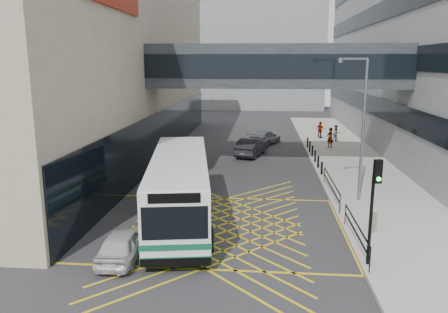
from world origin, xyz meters
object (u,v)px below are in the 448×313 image
(car_silver, at_px, (265,137))
(street_lamp, at_px, (361,121))
(car_white, at_px, (123,244))
(pedestrian_a, at_px, (330,138))
(litter_bin, at_px, (375,221))
(pedestrian_b, at_px, (336,134))
(car_dark, at_px, (251,147))
(pedestrian_c, at_px, (320,130))
(bus, at_px, (180,186))
(traffic_light, at_px, (374,197))

(car_silver, xyz_separation_m, street_lamp, (5.09, -17.69, 3.91))
(car_white, distance_m, pedestrian_a, 26.44)
(litter_bin, xyz_separation_m, pedestrian_a, (0.89, 20.32, 0.42))
(pedestrian_b, bearing_deg, car_white, -133.78)
(car_dark, distance_m, pedestrian_c, 10.94)
(street_lamp, bearing_deg, car_silver, 88.81)
(car_dark, relative_size, street_lamp, 0.63)
(litter_bin, bearing_deg, pedestrian_a, 87.49)
(pedestrian_b, bearing_deg, litter_bin, -113.35)
(car_silver, relative_size, street_lamp, 0.58)
(bus, bearing_deg, car_white, -116.66)
(pedestrian_a, height_order, pedestrian_b, pedestrian_a)
(pedestrian_b, bearing_deg, pedestrian_a, -127.20)
(bus, xyz_separation_m, pedestrian_a, (10.14, 19.13, -0.68))
(street_lamp, height_order, pedestrian_c, street_lamp)
(car_silver, bearing_deg, traffic_light, 122.21)
(car_dark, bearing_deg, street_lamp, 132.45)
(pedestrian_a, relative_size, pedestrian_b, 1.13)
(car_white, distance_m, pedestrian_b, 29.77)
(car_dark, xyz_separation_m, pedestrian_c, (6.79, 8.58, 0.23))
(car_white, height_order, pedestrian_b, pedestrian_b)
(pedestrian_a, bearing_deg, car_white, 28.68)
(street_lamp, distance_m, pedestrian_a, 16.01)
(litter_bin, height_order, pedestrian_c, pedestrian_c)
(car_dark, relative_size, car_silver, 1.07)
(bus, distance_m, pedestrian_a, 21.66)
(bus, distance_m, litter_bin, 9.39)
(bus, xyz_separation_m, car_white, (-1.46, -4.63, -1.13))
(pedestrian_c, bearing_deg, car_dark, 92.01)
(car_white, distance_m, traffic_light, 9.92)
(bus, relative_size, car_white, 3.05)
(car_silver, bearing_deg, pedestrian_c, -127.44)
(car_silver, relative_size, pedestrian_a, 2.50)
(street_lamp, distance_m, pedestrian_b, 19.21)
(street_lamp, bearing_deg, litter_bin, -108.25)
(car_white, relative_size, traffic_light, 0.94)
(bus, distance_m, car_dark, 16.14)
(street_lamp, bearing_deg, traffic_light, -115.07)
(bus, bearing_deg, car_dark, 69.70)
(bus, relative_size, traffic_light, 2.87)
(street_lamp, bearing_deg, car_dark, 99.59)
(traffic_light, xyz_separation_m, litter_bin, (1.05, 3.48, -2.22))
(bus, relative_size, pedestrian_a, 6.53)
(pedestrian_c, bearing_deg, pedestrian_b, 162.34)
(car_white, bearing_deg, car_silver, -103.69)
(pedestrian_b, bearing_deg, car_silver, 170.21)
(car_dark, distance_m, street_lamp, 14.27)
(car_silver, distance_m, street_lamp, 18.82)
(car_dark, height_order, pedestrian_a, pedestrian_a)
(traffic_light, height_order, street_lamp, street_lamp)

